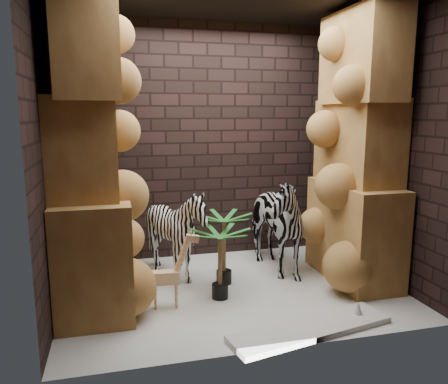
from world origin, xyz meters
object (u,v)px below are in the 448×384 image
object	(u,v)px
zebra_left	(176,238)
palm_front	(224,248)
giraffe_toy	(165,269)
surfboard	(311,329)
palm_back	(220,263)
zebra_right	(269,214)

from	to	relation	value
zebra_left	palm_front	bearing A→B (deg)	-8.40
giraffe_toy	palm_front	size ratio (longest dim) A/B	0.97
surfboard	palm_back	bearing A→B (deg)	113.08
palm_back	surfboard	size ratio (longest dim) A/B	0.49
palm_front	surfboard	world-z (taller)	palm_front
surfboard	palm_front	bearing A→B (deg)	99.03
palm_front	palm_back	distance (m)	0.40
zebra_right	zebra_left	world-z (taller)	zebra_right
zebra_right	giraffe_toy	distance (m)	1.54
zebra_right	giraffe_toy	world-z (taller)	zebra_right
palm_front	surfboard	size ratio (longest dim) A/B	0.54
zebra_right	surfboard	world-z (taller)	zebra_right
zebra_left	palm_front	distance (m)	0.56
palm_front	surfboard	bearing A→B (deg)	-69.24
zebra_left	palm_back	world-z (taller)	zebra_left
zebra_right	palm_front	xyz separation A→B (m)	(-0.62, -0.27, -0.29)
giraffe_toy	surfboard	distance (m)	1.46
giraffe_toy	palm_back	distance (m)	0.57
palm_back	surfboard	xyz separation A→B (m)	(0.61, -0.87, -0.35)
zebra_right	palm_back	bearing A→B (deg)	-146.45
palm_front	palm_back	xyz separation A→B (m)	(-0.14, -0.37, -0.03)
giraffe_toy	palm_front	xyz separation A→B (m)	(0.70, 0.46, 0.01)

